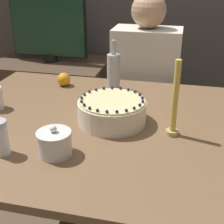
# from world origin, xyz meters

# --- Properties ---
(dining_table) EXTENTS (1.68, 1.06, 0.72)m
(dining_table) POSITION_xyz_m (0.00, 0.00, 0.63)
(dining_table) COLOR brown
(dining_table) RESTS_ON ground_plane
(cake) EXTENTS (0.28, 0.28, 0.11)m
(cake) POSITION_xyz_m (-0.12, 0.01, 0.77)
(cake) COLOR #EFE5CC
(cake) RESTS_ON dining_table
(sugar_bowl) EXTENTS (0.12, 0.12, 0.11)m
(sugar_bowl) POSITION_xyz_m (-0.26, -0.27, 0.76)
(sugar_bowl) COLOR silver
(sugar_bowl) RESTS_ON dining_table
(sugar_shaker) EXTENTS (0.06, 0.06, 0.12)m
(sugar_shaker) POSITION_xyz_m (-0.44, -0.31, 0.78)
(sugar_shaker) COLOR white
(sugar_shaker) RESTS_ON dining_table
(candle) EXTENTS (0.05, 0.05, 0.29)m
(candle) POSITION_xyz_m (0.12, -0.04, 0.84)
(candle) COLOR tan
(candle) RESTS_ON dining_table
(bottle) EXTENTS (0.07, 0.07, 0.25)m
(bottle) POSITION_xyz_m (-0.20, 0.38, 0.82)
(bottle) COLOR #B2B7BC
(bottle) RESTS_ON dining_table
(orange_fruit_0) EXTENTS (0.07, 0.07, 0.07)m
(orange_fruit_0) POSITION_xyz_m (-0.47, 0.37, 0.76)
(orange_fruit_0) COLOR orange
(orange_fruit_0) RESTS_ON dining_table
(person_man_blue_shirt) EXTENTS (0.40, 0.34, 1.17)m
(person_man_blue_shirt) POSITION_xyz_m (-0.08, 0.73, 0.51)
(person_man_blue_shirt) COLOR #473D33
(person_man_blue_shirt) RESTS_ON ground_plane
(side_cabinet) EXTENTS (0.86, 0.55, 0.63)m
(side_cabinet) POSITION_xyz_m (-0.86, 1.08, 0.31)
(side_cabinet) COLOR #4C3828
(side_cabinet) RESTS_ON ground_plane
(tv_monitor) EXTENTS (0.59, 0.10, 0.48)m
(tv_monitor) POSITION_xyz_m (-0.86, 1.08, 0.88)
(tv_monitor) COLOR black
(tv_monitor) RESTS_ON side_cabinet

